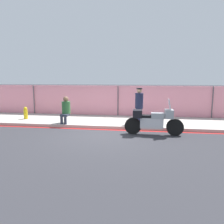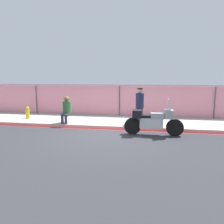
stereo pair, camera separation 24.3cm
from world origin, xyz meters
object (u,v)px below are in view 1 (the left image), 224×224
(motorcycle, at_px, (153,120))
(person_seated_on_curb, at_px, (66,108))
(officer_standing, at_px, (139,105))
(fire_hydrant, at_px, (26,113))

(motorcycle, bearing_deg, person_seated_on_curb, 165.09)
(motorcycle, distance_m, officer_standing, 1.71)
(fire_hydrant, bearing_deg, person_seated_on_curb, -15.09)
(officer_standing, bearing_deg, person_seated_on_curb, -172.56)
(motorcycle, bearing_deg, officer_standing, 111.67)
(motorcycle, relative_size, fire_hydrant, 3.69)
(motorcycle, relative_size, officer_standing, 1.41)
(motorcycle, height_order, person_seated_on_curb, motorcycle)
(person_seated_on_curb, bearing_deg, motorcycle, -15.24)
(person_seated_on_curb, height_order, fire_hydrant, person_seated_on_curb)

